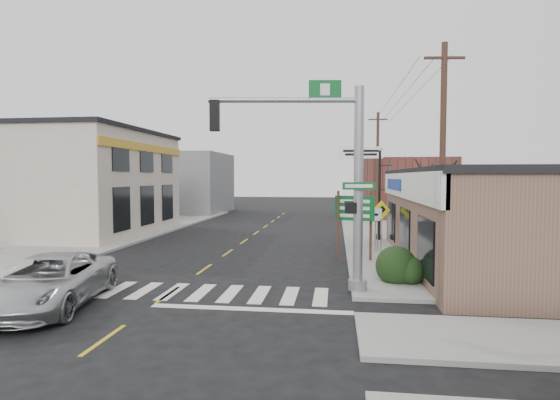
# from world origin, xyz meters

# --- Properties ---
(ground) EXTENTS (140.00, 140.00, 0.00)m
(ground) POSITION_xyz_m (0.00, 0.00, 0.00)
(ground) COLOR black
(ground) RESTS_ON ground
(sidewalk_right) EXTENTS (6.00, 38.00, 0.13)m
(sidewalk_right) POSITION_xyz_m (9.00, 13.00, 0.07)
(sidewalk_right) COLOR gray
(sidewalk_right) RESTS_ON ground
(sidewalk_left) EXTENTS (6.00, 38.00, 0.13)m
(sidewalk_left) POSITION_xyz_m (-9.00, 13.00, 0.07)
(sidewalk_left) COLOR gray
(sidewalk_left) RESTS_ON ground
(center_line) EXTENTS (0.12, 56.00, 0.01)m
(center_line) POSITION_xyz_m (0.00, 8.00, 0.01)
(center_line) COLOR gold
(center_line) RESTS_ON ground
(crosswalk) EXTENTS (11.00, 2.20, 0.01)m
(crosswalk) POSITION_xyz_m (0.00, 0.40, 0.01)
(crosswalk) COLOR silver
(crosswalk) RESTS_ON ground
(thrift_store) EXTENTS (12.00, 14.00, 4.00)m
(thrift_store) POSITION_xyz_m (14.50, 6.00, 2.00)
(thrift_store) COLOR brown
(thrift_store) RESTS_ON ground
(left_building) EXTENTS (12.00, 12.00, 6.80)m
(left_building) POSITION_xyz_m (-13.00, 14.00, 3.40)
(left_building) COLOR beige
(left_building) RESTS_ON ground
(bldg_distant_right) EXTENTS (8.00, 10.00, 5.60)m
(bldg_distant_right) POSITION_xyz_m (12.00, 30.00, 2.80)
(bldg_distant_right) COLOR brown
(bldg_distant_right) RESTS_ON ground
(bldg_distant_left) EXTENTS (9.00, 10.00, 6.40)m
(bldg_distant_left) POSITION_xyz_m (-11.00, 32.00, 3.20)
(bldg_distant_left) COLOR gray
(bldg_distant_left) RESTS_ON ground
(suv) EXTENTS (3.47, 5.87, 1.53)m
(suv) POSITION_xyz_m (-3.03, -1.70, 0.77)
(suv) COLOR #B0B3B6
(suv) RESTS_ON ground
(traffic_signal_pole) EXTENTS (5.44, 0.40, 6.89)m
(traffic_signal_pole) POSITION_xyz_m (5.38, 0.94, 4.22)
(traffic_signal_pole) COLOR gray
(traffic_signal_pole) RESTS_ON sidewalk_right
(guide_sign) EXTENTS (1.79, 0.14, 3.13)m
(guide_sign) POSITION_xyz_m (6.30, 6.19, 2.13)
(guide_sign) COLOR #4B2F23
(guide_sign) RESTS_ON sidewalk_right
(fire_hydrant) EXTENTS (0.22, 0.22, 0.71)m
(fire_hydrant) POSITION_xyz_m (8.50, 4.27, 0.52)
(fire_hydrant) COLOR orange
(fire_hydrant) RESTS_ON sidewalk_right
(ped_crossing_sign) EXTENTS (1.00, 0.07, 2.56)m
(ped_crossing_sign) POSITION_xyz_m (7.74, 8.74, 1.90)
(ped_crossing_sign) COLOR gray
(ped_crossing_sign) RESTS_ON sidewalk_right
(lamp_post) EXTENTS (0.72, 0.57, 5.55)m
(lamp_post) POSITION_xyz_m (8.10, 12.91, 3.35)
(lamp_post) COLOR black
(lamp_post) RESTS_ON sidewalk_right
(dance_center_sign) EXTENTS (2.79, 0.18, 5.93)m
(dance_center_sign) POSITION_xyz_m (7.03, 14.72, 4.66)
(dance_center_sign) COLOR gray
(dance_center_sign) RESTS_ON sidewalk_right
(bare_tree) EXTENTS (2.60, 2.60, 5.20)m
(bare_tree) POSITION_xyz_m (9.46, 4.59, 4.22)
(bare_tree) COLOR black
(bare_tree) RESTS_ON sidewalk_right
(shrub_front) EXTENTS (1.46, 1.46, 1.09)m
(shrub_front) POSITION_xyz_m (7.63, 2.34, 0.68)
(shrub_front) COLOR #233B17
(shrub_front) RESTS_ON sidewalk_right
(shrub_back) EXTENTS (1.01, 1.01, 0.76)m
(shrub_back) POSITION_xyz_m (9.32, 9.17, 0.51)
(shrub_back) COLOR #1C3015
(shrub_back) RESTS_ON sidewalk_right
(utility_pole_near) EXTENTS (1.53, 0.23, 8.82)m
(utility_pole_near) POSITION_xyz_m (9.50, 3.78, 4.65)
(utility_pole_near) COLOR #4D3223
(utility_pole_near) RESTS_ON sidewalk_right
(utility_pole_far) EXTENTS (1.58, 0.24, 9.09)m
(utility_pole_far) POSITION_xyz_m (8.89, 23.52, 4.79)
(utility_pole_far) COLOR #3D281C
(utility_pole_far) RESTS_ON sidewalk_right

